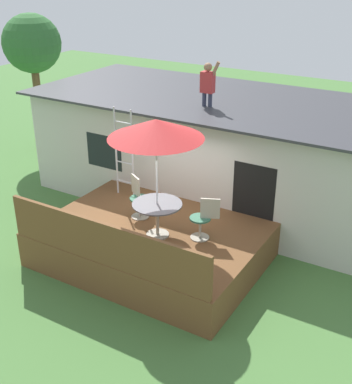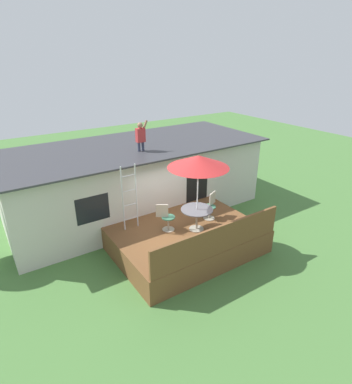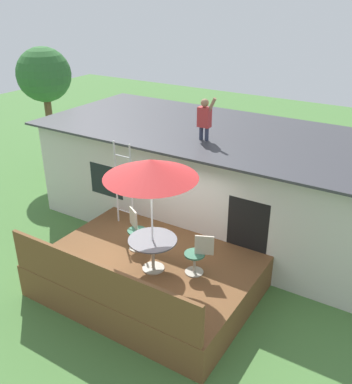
% 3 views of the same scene
% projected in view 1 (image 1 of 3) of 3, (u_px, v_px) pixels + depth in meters
% --- Properties ---
extents(ground_plane, '(40.00, 40.00, 0.00)m').
position_uv_depth(ground_plane, '(154.00, 258.00, 11.32)').
color(ground_plane, '#477538').
extents(house, '(10.50, 4.50, 2.83)m').
position_uv_depth(house, '(226.00, 151.00, 13.52)').
color(house, beige).
rests_on(house, ground).
extents(deck, '(4.67, 3.45, 0.80)m').
position_uv_depth(deck, '(153.00, 243.00, 11.15)').
color(deck, brown).
rests_on(deck, ground).
extents(deck_railing, '(4.57, 0.08, 0.90)m').
position_uv_depth(deck_railing, '(104.00, 244.00, 9.49)').
color(deck_railing, brown).
rests_on(deck_railing, deck).
extents(patio_table, '(1.04, 1.04, 0.74)m').
position_uv_depth(patio_table, '(157.00, 210.00, 10.43)').
color(patio_table, '#A59E8C').
rests_on(patio_table, deck).
extents(patio_umbrella, '(1.90, 1.90, 2.54)m').
position_uv_depth(patio_umbrella, '(156.00, 129.00, 9.68)').
color(patio_umbrella, silver).
rests_on(patio_umbrella, deck).
extents(step_ladder, '(0.52, 0.04, 2.20)m').
position_uv_depth(step_ladder, '(124.00, 153.00, 12.01)').
color(step_ladder, silver).
rests_on(step_ladder, deck).
extents(person_figure, '(0.47, 0.20, 1.11)m').
position_uv_depth(person_figure, '(208.00, 82.00, 12.03)').
color(person_figure, '#33384C').
rests_on(person_figure, house).
extents(patio_chair_left, '(0.57, 0.45, 0.92)m').
position_uv_depth(patio_chair_left, '(138.00, 197.00, 11.29)').
color(patio_chair_left, '#A59E8C').
rests_on(patio_chair_left, deck).
extents(patio_chair_right, '(0.59, 0.44, 0.92)m').
position_uv_depth(patio_chair_right, '(204.00, 219.00, 10.38)').
color(patio_chair_right, '#A59E8C').
rests_on(patio_chair_right, deck).
extents(backyard_tree, '(1.88, 1.88, 4.54)m').
position_uv_depth(backyard_tree, '(32.00, 45.00, 16.25)').
color(backyard_tree, brown).
rests_on(backyard_tree, ground).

